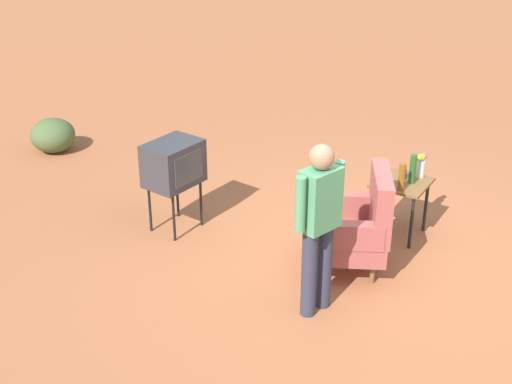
{
  "coord_description": "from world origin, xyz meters",
  "views": [
    {
      "loc": [
        5.81,
        2.32,
        3.83
      ],
      "look_at": [
        0.22,
        -1.1,
        0.65
      ],
      "focal_mm": 49.54,
      "sensor_mm": 36.0,
      "label": 1
    }
  ],
  "objects_px": {
    "tv_on_stand": "(174,164)",
    "bottle_tall_amber": "(402,177)",
    "side_table": "(401,189)",
    "soda_can_blue": "(403,174)",
    "person_standing": "(319,220)",
    "bottle_wine_green": "(413,169)",
    "armchair": "(356,225)",
    "flower_vase": "(421,164)"
  },
  "relations": [
    {
      "from": "tv_on_stand",
      "to": "bottle_tall_amber",
      "type": "bearing_deg",
      "value": 113.25
    },
    {
      "from": "side_table",
      "to": "soda_can_blue",
      "type": "relative_size",
      "value": 5.25
    },
    {
      "from": "soda_can_blue",
      "to": "person_standing",
      "type": "bearing_deg",
      "value": -3.45
    },
    {
      "from": "bottle_wine_green",
      "to": "person_standing",
      "type": "bearing_deg",
      "value": -7.09
    },
    {
      "from": "side_table",
      "to": "soda_can_blue",
      "type": "distance_m",
      "value": 0.17
    },
    {
      "from": "armchair",
      "to": "bottle_tall_amber",
      "type": "bearing_deg",
      "value": 165.29
    },
    {
      "from": "person_standing",
      "to": "flower_vase",
      "type": "height_order",
      "value": "person_standing"
    },
    {
      "from": "armchair",
      "to": "flower_vase",
      "type": "distance_m",
      "value": 1.18
    },
    {
      "from": "side_table",
      "to": "flower_vase",
      "type": "bearing_deg",
      "value": 151.41
    },
    {
      "from": "tv_on_stand",
      "to": "side_table",
      "type": "bearing_deg",
      "value": 118.25
    },
    {
      "from": "side_table",
      "to": "bottle_tall_amber",
      "type": "relative_size",
      "value": 2.13
    },
    {
      "from": "tv_on_stand",
      "to": "bottle_wine_green",
      "type": "xyz_separation_m",
      "value": [
        -1.18,
        2.26,
        0.02
      ]
    },
    {
      "from": "side_table",
      "to": "bottle_tall_amber",
      "type": "height_order",
      "value": "bottle_tall_amber"
    },
    {
      "from": "armchair",
      "to": "soda_can_blue",
      "type": "bearing_deg",
      "value": 173.82
    },
    {
      "from": "bottle_tall_amber",
      "to": "armchair",
      "type": "bearing_deg",
      "value": -14.71
    },
    {
      "from": "side_table",
      "to": "soda_can_blue",
      "type": "xyz_separation_m",
      "value": [
        -0.07,
        -0.01,
        0.16
      ]
    },
    {
      "from": "tv_on_stand",
      "to": "soda_can_blue",
      "type": "distance_m",
      "value": 2.48
    },
    {
      "from": "side_table",
      "to": "tv_on_stand",
      "type": "relative_size",
      "value": 0.62
    },
    {
      "from": "side_table",
      "to": "flower_vase",
      "type": "height_order",
      "value": "flower_vase"
    },
    {
      "from": "bottle_tall_amber",
      "to": "person_standing",
      "type": "bearing_deg",
      "value": -6.91
    },
    {
      "from": "tv_on_stand",
      "to": "flower_vase",
      "type": "height_order",
      "value": "tv_on_stand"
    },
    {
      "from": "side_table",
      "to": "bottle_tall_amber",
      "type": "distance_m",
      "value": 0.33
    },
    {
      "from": "soda_can_blue",
      "to": "flower_vase",
      "type": "xyz_separation_m",
      "value": [
        -0.15,
        0.13,
        0.09
      ]
    },
    {
      "from": "armchair",
      "to": "flower_vase",
      "type": "height_order",
      "value": "armchair"
    },
    {
      "from": "bottle_wine_green",
      "to": "soda_can_blue",
      "type": "height_order",
      "value": "bottle_wine_green"
    },
    {
      "from": "side_table",
      "to": "person_standing",
      "type": "height_order",
      "value": "person_standing"
    },
    {
      "from": "armchair",
      "to": "bottle_wine_green",
      "type": "height_order",
      "value": "armchair"
    },
    {
      "from": "side_table",
      "to": "tv_on_stand",
      "type": "xyz_separation_m",
      "value": [
        1.16,
        -2.16,
        0.24
      ]
    },
    {
      "from": "bottle_tall_amber",
      "to": "side_table",
      "type": "bearing_deg",
      "value": -162.34
    },
    {
      "from": "side_table",
      "to": "person_standing",
      "type": "distance_m",
      "value": 1.79
    },
    {
      "from": "armchair",
      "to": "bottle_tall_amber",
      "type": "height_order",
      "value": "armchair"
    },
    {
      "from": "armchair",
      "to": "side_table",
      "type": "distance_m",
      "value": 0.9
    },
    {
      "from": "armchair",
      "to": "person_standing",
      "type": "distance_m",
      "value": 0.96
    },
    {
      "from": "person_standing",
      "to": "bottle_wine_green",
      "type": "distance_m",
      "value": 1.78
    },
    {
      "from": "tv_on_stand",
      "to": "flower_vase",
      "type": "bearing_deg",
      "value": 121.19
    },
    {
      "from": "armchair",
      "to": "bottle_tall_amber",
      "type": "xyz_separation_m",
      "value": [
        -0.69,
        0.18,
        0.29
      ]
    },
    {
      "from": "armchair",
      "to": "person_standing",
      "type": "relative_size",
      "value": 0.65
    },
    {
      "from": "tv_on_stand",
      "to": "bottle_wine_green",
      "type": "height_order",
      "value": "tv_on_stand"
    },
    {
      "from": "armchair",
      "to": "soda_can_blue",
      "type": "xyz_separation_m",
      "value": [
        -0.96,
        0.1,
        0.2
      ]
    },
    {
      "from": "side_table",
      "to": "bottle_wine_green",
      "type": "bearing_deg",
      "value": 103.13
    },
    {
      "from": "bottle_wine_green",
      "to": "flower_vase",
      "type": "bearing_deg",
      "value": 173.9
    },
    {
      "from": "soda_can_blue",
      "to": "flower_vase",
      "type": "distance_m",
      "value": 0.22
    }
  ]
}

